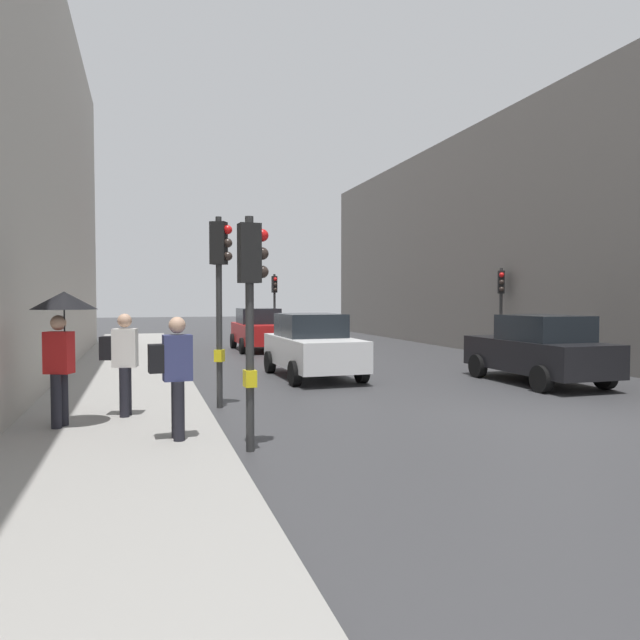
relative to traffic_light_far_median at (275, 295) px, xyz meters
The scene contains 13 objects.
ground_plane 20.41m from the traffic_light_far_median, 88.20° to the right, with size 120.00×120.00×0.00m, color #38383A.
sidewalk_kerb 16.00m from the traffic_light_far_median, 115.78° to the right, with size 3.19×40.00×0.16m, color gray.
building_facade_right 15.61m from the traffic_light_far_median, 35.55° to the right, with size 12.00×35.02×9.27m, color slate.
traffic_light_far_median is the anchor object (origin of this frame).
traffic_light_mid_street 12.12m from the traffic_light_far_median, 58.95° to the right, with size 0.36×0.44×3.30m.
traffic_light_near_right 18.01m from the traffic_light_far_median, 106.03° to the right, with size 0.45×0.35×3.80m.
traffic_light_near_left 21.31m from the traffic_light_far_median, 103.48° to the right, with size 0.44×0.26×3.35m.
car_white_compact 13.76m from the traffic_light_far_median, 98.25° to the right, with size 2.09×4.23×1.76m.
car_red_sedan 5.47m from the traffic_light_far_median, 109.75° to the right, with size 2.06×4.22×1.76m.
car_dark_suv 16.75m from the traffic_light_far_median, 78.64° to the right, with size 2.05×4.22×1.76m.
pedestrian_with_umbrella 20.50m from the traffic_light_far_median, 111.92° to the right, with size 1.00×1.00×2.14m.
pedestrian_with_black_backpack 19.63m from the traffic_light_far_median, 110.28° to the right, with size 0.64×0.39×1.77m.
pedestrian_with_grey_backpack 21.25m from the traffic_light_far_median, 106.48° to the right, with size 0.62×0.36×1.77m.
Camera 1 is at (-7.08, -8.59, 2.20)m, focal length 32.45 mm.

